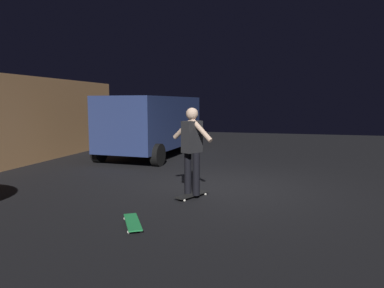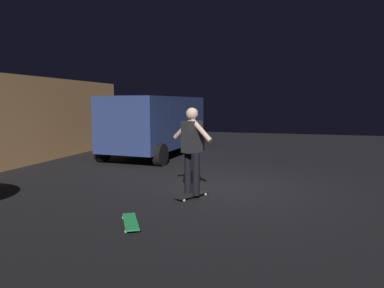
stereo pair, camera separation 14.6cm
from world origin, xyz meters
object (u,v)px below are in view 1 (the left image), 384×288
Objects in this scene: parked_van at (153,122)px; skater at (192,145)px; skateboard_ridden at (192,195)px; skateboard_spare at (133,222)px.

parked_van is 2.83× the size of skater.
skateboard_ridden is at bearing -150.84° from parked_van.
skateboard_spare is (-1.74, 0.45, 0.00)m from skateboard_ridden.
skateboard_spare is 0.46× the size of skater.
parked_van is 5.54m from skater.
parked_van is at bearing 29.16° from skater.
skateboard_spare is at bearing -161.16° from parked_van.
skateboard_ridden is at bearing 180.00° from skater.
parked_van reaches higher than skateboard_ridden.
skater reaches higher than skateboard_ridden.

